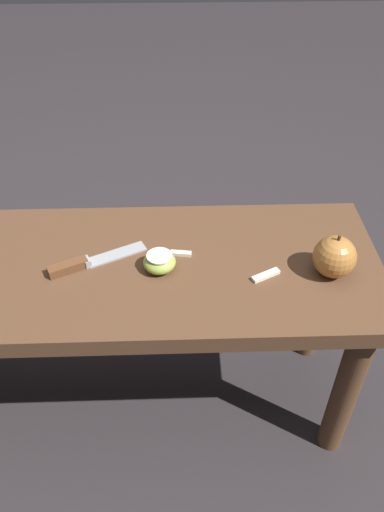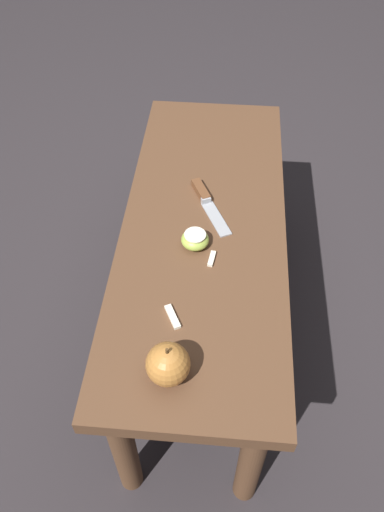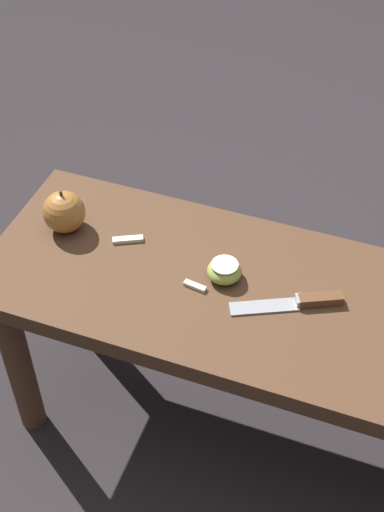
{
  "view_description": "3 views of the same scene",
  "coord_description": "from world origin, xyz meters",
  "px_view_note": "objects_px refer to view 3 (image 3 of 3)",
  "views": [
    {
      "loc": [
        -0.12,
        0.79,
        1.19
      ],
      "look_at": [
        -0.15,
        0.02,
        0.52
      ],
      "focal_mm": 35.0,
      "sensor_mm": 36.0,
      "label": 1
    },
    {
      "loc": [
        -0.91,
        -0.05,
        1.39
      ],
      "look_at": [
        -0.15,
        0.02,
        0.52
      ],
      "focal_mm": 35.0,
      "sensor_mm": 36.0,
      "label": 2
    },
    {
      "loc": [
        0.19,
        -0.9,
        1.49
      ],
      "look_at": [
        -0.15,
        0.02,
        0.52
      ],
      "focal_mm": 50.0,
      "sensor_mm": 36.0,
      "label": 3
    }
  ],
  "objects_px": {
    "apple_whole": "(64,212)",
    "apple_cut": "(224,271)",
    "knife": "(303,302)",
    "wooden_bench": "(259,322)"
  },
  "relations": [
    {
      "from": "apple_whole",
      "to": "apple_cut",
      "type": "distance_m",
      "value": 0.36
    },
    {
      "from": "wooden_bench",
      "to": "knife",
      "type": "distance_m",
      "value": 0.12
    },
    {
      "from": "wooden_bench",
      "to": "knife",
      "type": "bearing_deg",
      "value": 1.48
    },
    {
      "from": "knife",
      "to": "apple_cut",
      "type": "bearing_deg",
      "value": -31.17
    },
    {
      "from": "knife",
      "to": "apple_cut",
      "type": "relative_size",
      "value": 3.0
    },
    {
      "from": "knife",
      "to": "apple_whole",
      "type": "bearing_deg",
      "value": -30.22
    },
    {
      "from": "apple_cut",
      "to": "apple_whole",
      "type": "bearing_deg",
      "value": 176.24
    },
    {
      "from": "knife",
      "to": "apple_cut",
      "type": "distance_m",
      "value": 0.16
    },
    {
      "from": "knife",
      "to": "apple_whole",
      "type": "xyz_separation_m",
      "value": [
        -0.52,
        0.04,
        0.04
      ]
    },
    {
      "from": "apple_cut",
      "to": "knife",
      "type": "bearing_deg",
      "value": -5.13
    }
  ]
}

